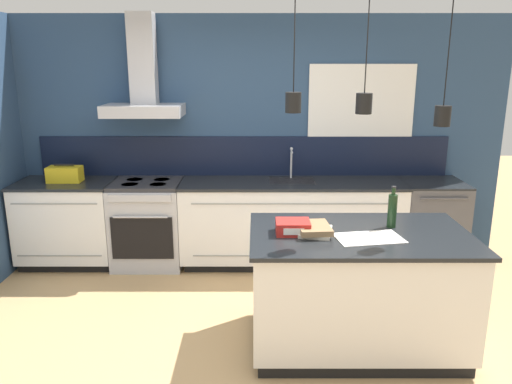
{
  "coord_description": "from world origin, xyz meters",
  "views": [
    {
      "loc": [
        0.13,
        -3.36,
        2.13
      ],
      "look_at": [
        0.14,
        0.74,
        1.05
      ],
      "focal_mm": 35.0,
      "sensor_mm": 36.0,
      "label": 1
    }
  ],
  "objects": [
    {
      "name": "ground_plane",
      "position": [
        0.0,
        0.0,
        0.0
      ],
      "size": [
        16.0,
        16.0,
        0.0
      ],
      "primitive_type": "plane",
      "color": "tan",
      "rests_on": "ground"
    },
    {
      "name": "wall_back",
      "position": [
        -0.06,
        2.0,
        1.36
      ],
      "size": [
        5.6,
        2.06,
        2.6
      ],
      "color": "navy",
      "rests_on": "ground_plane"
    },
    {
      "name": "counter_run_left",
      "position": [
        -1.87,
        1.69,
        0.46
      ],
      "size": [
        1.0,
        0.64,
        0.91
      ],
      "color": "black",
      "rests_on": "ground_plane"
    },
    {
      "name": "counter_run_sink",
      "position": [
        0.51,
        1.69,
        0.46
      ],
      "size": [
        2.34,
        0.64,
        1.24
      ],
      "color": "black",
      "rests_on": "ground_plane"
    },
    {
      "name": "oven_range",
      "position": [
        -1.02,
        1.69,
        0.46
      ],
      "size": [
        0.72,
        0.66,
        0.91
      ],
      "color": "#B5B5BA",
      "rests_on": "ground_plane"
    },
    {
      "name": "dishwasher",
      "position": [
        1.98,
        1.69,
        0.46
      ],
      "size": [
        0.63,
        0.65,
        0.91
      ],
      "color": "#4C4C51",
      "rests_on": "ground_plane"
    },
    {
      "name": "kitchen_island",
      "position": [
        0.9,
        0.1,
        0.46
      ],
      "size": [
        1.62,
        0.99,
        0.91
      ],
      "color": "black",
      "rests_on": "ground_plane"
    },
    {
      "name": "bottle_on_island",
      "position": [
        1.16,
        0.23,
        1.04
      ],
      "size": [
        0.07,
        0.07,
        0.32
      ],
      "color": "#193319",
      "rests_on": "kitchen_island"
    },
    {
      "name": "book_stack",
      "position": [
        0.56,
        0.08,
        0.94
      ],
      "size": [
        0.28,
        0.33,
        0.07
      ],
      "color": "beige",
      "rests_on": "kitchen_island"
    },
    {
      "name": "red_supply_box",
      "position": [
        0.4,
        0.09,
        0.96
      ],
      "size": [
        0.25,
        0.21,
        0.09
      ],
      "color": "red",
      "rests_on": "kitchen_island"
    },
    {
      "name": "paper_pile",
      "position": [
        0.93,
        -0.02,
        0.91
      ],
      "size": [
        0.51,
        0.35,
        0.01
      ],
      "color": "silver",
      "rests_on": "kitchen_island"
    },
    {
      "name": "yellow_toolbox",
      "position": [
        -1.86,
        1.69,
        0.99
      ],
      "size": [
        0.34,
        0.18,
        0.19
      ],
      "color": "gold",
      "rests_on": "counter_run_left"
    }
  ]
}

